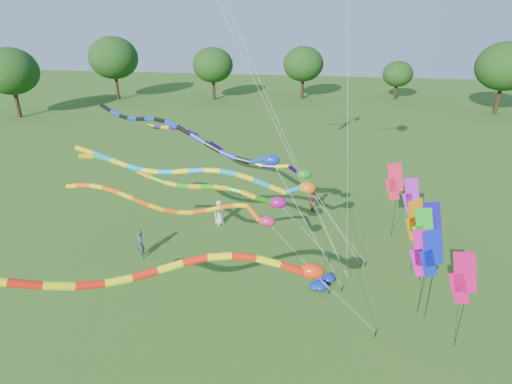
# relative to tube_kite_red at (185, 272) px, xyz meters

# --- Properties ---
(ground) EXTENTS (160.00, 160.00, 0.00)m
(ground) POSITION_rel_tube_kite_red_xyz_m (3.80, 3.24, -4.80)
(ground) COLOR #2E5917
(ground) RESTS_ON ground
(tree_ring) EXTENTS (122.78, 118.42, 9.65)m
(tree_ring) POSITION_rel_tube_kite_red_xyz_m (1.21, 5.64, 0.74)
(tree_ring) COLOR #382314
(tree_ring) RESTS_ON ground
(tube_kite_red) EXTENTS (14.27, 7.06, 7.11)m
(tube_kite_red) POSITION_rel_tube_kite_red_xyz_m (0.00, 0.00, 0.00)
(tube_kite_red) COLOR black
(tube_kite_red) RESTS_ON ground
(tube_kite_orange) EXTENTS (12.70, 1.56, 6.26)m
(tube_kite_orange) POSITION_rel_tube_kite_red_xyz_m (-1.39, 5.72, -0.27)
(tube_kite_orange) COLOR black
(tube_kite_orange) RESTS_ON ground
(tube_kite_purple) EXTENTS (13.71, 5.24, 7.33)m
(tube_kite_purple) POSITION_rel_tube_kite_red_xyz_m (-0.37, 11.18, 0.82)
(tube_kite_purple) COLOR black
(tube_kite_purple) RESTS_ON ground
(tube_kite_blue) EXTENTS (14.47, 5.35, 8.61)m
(tube_kite_blue) POSITION_rel_tube_kite_red_xyz_m (-2.05, 8.91, 2.27)
(tube_kite_blue) COLOR black
(tube_kite_blue) RESTS_ON ground
(tube_kite_cyan) EXTENTS (14.85, 2.16, 7.50)m
(tube_kite_cyan) POSITION_rel_tube_kite_red_xyz_m (-0.37, 7.62, 0.67)
(tube_kite_cyan) COLOR black
(tube_kite_cyan) RESTS_ON ground
(tube_kite_green) EXTENTS (14.23, 1.38, 6.31)m
(tube_kite_green) POSITION_rel_tube_kite_red_xyz_m (-1.74, 9.25, -0.63)
(tube_kite_green) COLOR black
(tube_kite_green) RESTS_ON ground
(banner_pole_green) EXTENTS (1.16, 0.29, 4.32)m
(banner_pole_green) POSITION_rel_tube_kite_red_xyz_m (9.87, 7.97, -1.74)
(banner_pole_green) COLOR black
(banner_pole_green) RESTS_ON ground
(banner_pole_magenta_a) EXTENTS (1.16, 0.24, 4.53)m
(banner_pole_magenta_a) POSITION_rel_tube_kite_red_xyz_m (9.26, 5.23, -1.53)
(banner_pole_magenta_a) COLOR black
(banner_pole_magenta_a) RESTS_ON ground
(banner_pole_magenta_b) EXTENTS (1.13, 0.44, 4.66)m
(banner_pole_magenta_b) POSITION_rel_tube_kite_red_xyz_m (10.44, 3.27, -1.40)
(banner_pole_magenta_b) COLOR black
(banner_pole_magenta_b) RESTS_ON ground
(banner_pole_blue_b) EXTENTS (1.16, 0.21, 4.36)m
(banner_pole_blue_b) POSITION_rel_tube_kite_red_xyz_m (10.38, 8.67, -1.70)
(banner_pole_blue_b) COLOR black
(banner_pole_blue_b) RESTS_ON ground
(banner_pole_blue_a) EXTENTS (1.16, 0.28, 4.72)m
(banner_pole_blue_a) POSITION_rel_tube_kite_red_xyz_m (9.56, 4.92, -1.34)
(banner_pole_blue_a) COLOR black
(banner_pole_blue_a) RESTS_ON ground
(banner_pole_orange) EXTENTS (1.11, 0.48, 4.37)m
(banner_pole_orange) POSITION_rel_tube_kite_red_xyz_m (9.62, 8.94, -1.69)
(banner_pole_orange) COLOR black
(banner_pole_orange) RESTS_ON ground
(banner_pole_violet) EXTENTS (1.13, 0.41, 3.91)m
(banner_pole_violet) POSITION_rel_tube_kite_red_xyz_m (10.22, 13.17, -2.14)
(banner_pole_violet) COLOR black
(banner_pole_violet) RESTS_ON ground
(banner_pole_red) EXTENTS (1.16, 0.18, 5.01)m
(banner_pole_red) POSITION_rel_tube_kite_red_xyz_m (9.02, 12.67, -1.05)
(banner_pole_red) COLOR black
(banner_pole_red) RESTS_ON ground
(blue_nylon_heap) EXTENTS (1.51, 1.40, 0.48)m
(blue_nylon_heap) POSITION_rel_tube_kite_red_xyz_m (5.18, 6.74, -4.59)
(blue_nylon_heap) COLOR #0C23A7
(blue_nylon_heap) RESTS_ON ground
(person_a) EXTENTS (0.97, 0.97, 1.70)m
(person_a) POSITION_rel_tube_kite_red_xyz_m (-1.90, 12.76, -3.94)
(person_a) COLOR beige
(person_a) RESTS_ON ground
(person_b) EXTENTS (0.73, 0.75, 1.74)m
(person_b) POSITION_rel_tube_kite_red_xyz_m (-5.44, 7.93, -3.93)
(person_b) COLOR #393B50
(person_b) RESTS_ON ground
(person_c) EXTENTS (0.74, 0.89, 1.65)m
(person_c) POSITION_rel_tube_kite_red_xyz_m (4.24, 15.96, -3.97)
(person_c) COLOR maroon
(person_c) RESTS_ON ground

